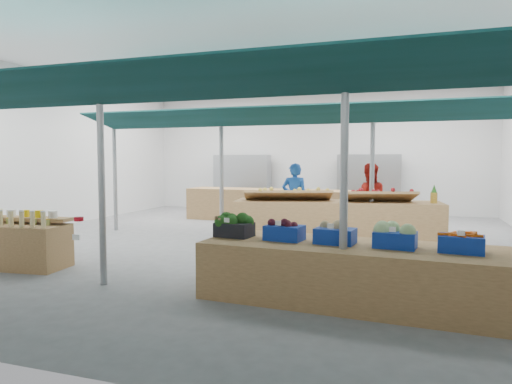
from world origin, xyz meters
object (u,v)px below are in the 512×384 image
veg_counter (351,273)px  vendor_right (369,201)px  bottle_shelf (20,243)px  vendor_left (295,198)px  fruit_counter (336,223)px  crate_stack (343,275)px

veg_counter → vendor_right: bearing=95.9°
veg_counter → bottle_shelf: bearing=-178.0°
vendor_right → veg_counter: bearing=84.1°
vendor_left → veg_counter: bearing=103.1°
vendor_left → fruit_counter: bearing=129.4°
bottle_shelf → vendor_right: vendor_right is taller
bottle_shelf → fruit_counter: (4.82, 3.89, 0.06)m
veg_counter → vendor_right: size_ratio=2.19×
bottle_shelf → veg_counter: (5.62, -0.16, -0.04)m
bottle_shelf → vendor_left: 6.18m
crate_stack → vendor_left: (-1.86, 4.94, 0.59)m
veg_counter → fruit_counter: fruit_counter is taller
vendor_left → vendor_right: size_ratio=1.00×
veg_counter → vendor_right: (-0.20, 5.15, 0.51)m
fruit_counter → vendor_left: (-1.20, 1.10, 0.41)m
bottle_shelf → vendor_left: bearing=48.0°
crate_stack → vendor_right: 4.98m
fruit_counter → veg_counter: bearing=-86.9°
fruit_counter → crate_stack: bearing=-88.3°
vendor_left → vendor_right: (1.80, 0.00, 0.00)m
veg_counter → fruit_counter: 4.13m
vendor_right → crate_stack: bearing=82.6°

